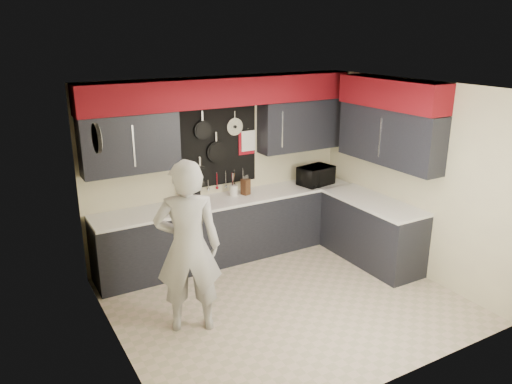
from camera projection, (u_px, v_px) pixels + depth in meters
ground at (284, 301)px, 6.17m from camera, size 4.00×4.00×0.00m
back_wall_assembly at (224, 120)px, 6.87m from camera, size 4.00×0.36×2.60m
right_wall_assembly at (393, 128)px, 6.66m from camera, size 0.36×3.50×2.60m
left_wall_assembly at (113, 231)px, 4.83m from camera, size 0.05×3.50×2.60m
base_cabinets at (271, 229)px, 7.19m from camera, size 3.95×2.20×0.92m
microwave at (316, 176)px, 7.65m from camera, size 0.58×0.45×0.29m
knife_block at (246, 187)px, 7.20m from camera, size 0.13×0.13×0.23m
utensil_crock at (234, 190)px, 7.16m from camera, size 0.12×0.12×0.15m
coffee_maker at (195, 191)px, 6.77m from camera, size 0.23×0.27×0.36m
person at (188, 247)px, 5.34m from camera, size 0.84×0.70×1.95m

